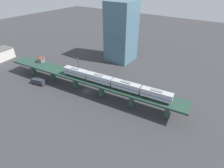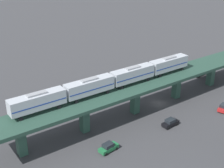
{
  "view_description": "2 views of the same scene",
  "coord_description": "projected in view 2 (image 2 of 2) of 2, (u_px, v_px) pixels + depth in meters",
  "views": [
    {
      "loc": [
        -51.15,
        -49.94,
        48.02
      ],
      "look_at": [
        0.19,
        -14.79,
        9.15
      ],
      "focal_mm": 28.0,
      "sensor_mm": 36.0,
      "label": 1
    },
    {
      "loc": [
        59.23,
        -48.39,
        39.57
      ],
      "look_at": [
        0.19,
        -14.79,
        9.15
      ],
      "focal_mm": 50.0,
      "sensor_mm": 36.0,
      "label": 2
    }
  ],
  "objects": [
    {
      "name": "delivery_truck",
      "position": [
        201.0,
        70.0,
        102.89
      ],
      "size": [
        3.67,
        7.51,
        3.2
      ],
      "color": "#333338",
      "rests_on": "ground"
    },
    {
      "name": "ground_plane",
      "position": [
        159.0,
        103.0,
        85.0
      ],
      "size": [
        400.0,
        400.0,
        0.0
      ],
      "primitive_type": "plane",
      "color": "#38383A"
    },
    {
      "name": "street_car_green",
      "position": [
        108.0,
        147.0,
        64.99
      ],
      "size": [
        2.76,
        4.7,
        1.89
      ],
      "color": "#1E6638",
      "rests_on": "ground"
    },
    {
      "name": "elevated_viaduct",
      "position": [
        160.0,
        81.0,
        82.22
      ],
      "size": [
        18.23,
        92.37,
        7.65
      ],
      "color": "#244135",
      "rests_on": "ground"
    },
    {
      "name": "street_car_black",
      "position": [
        170.0,
        123.0,
        74.04
      ],
      "size": [
        2.46,
        4.62,
        1.89
      ],
      "color": "black",
      "rests_on": "ground"
    },
    {
      "name": "subway_train",
      "position": [
        112.0,
        80.0,
        74.0
      ],
      "size": [
        8.15,
        49.81,
        4.45
      ],
      "color": "#ADB2BA",
      "rests_on": "elevated_viaduct"
    },
    {
      "name": "street_car_red",
      "position": [
        224.0,
        107.0,
        80.96
      ],
      "size": [
        3.26,
        4.75,
        1.89
      ],
      "color": "#AD1E1E",
      "rests_on": "ground"
    }
  ]
}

